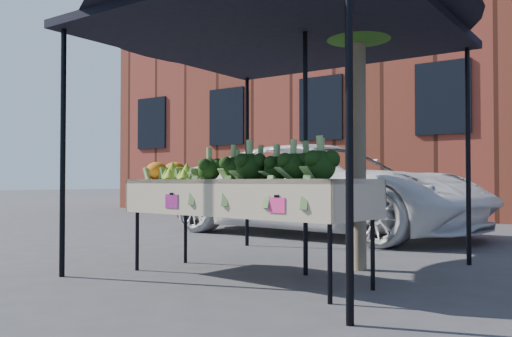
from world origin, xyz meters
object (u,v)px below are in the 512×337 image
object	(u,v)px
street_tree	(359,72)
table	(243,229)
canopy	(279,132)
vehicle	(325,72)

from	to	relation	value
street_tree	table	bearing A→B (deg)	-120.84
canopy	street_tree	bearing A→B (deg)	37.08
vehicle	table	bearing A→B (deg)	-157.33
vehicle	street_tree	bearing A→B (deg)	-141.90
table	street_tree	bearing A→B (deg)	59.16
canopy	vehicle	xyz separation A→B (m)	(-1.30, 3.44, 1.32)
canopy	street_tree	distance (m)	1.01
table	vehicle	xyz separation A→B (m)	(-1.30, 4.03, 2.24)
vehicle	street_tree	distance (m)	3.61
table	vehicle	distance (m)	4.79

